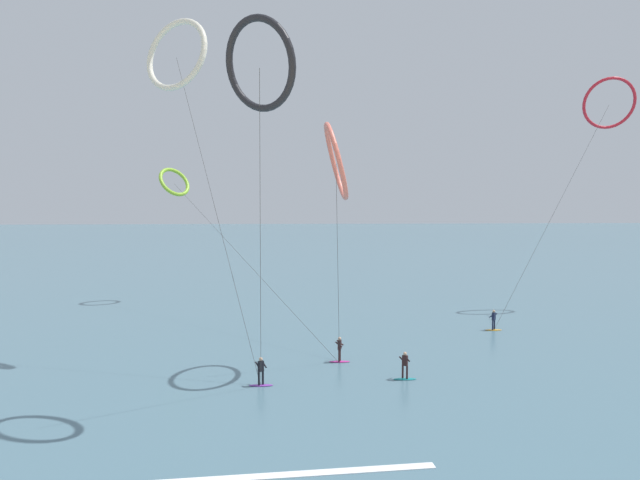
# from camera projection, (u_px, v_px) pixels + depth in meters

# --- Properties ---
(sea_water) EXTENTS (400.00, 200.00, 0.08)m
(sea_water) POSITION_uv_depth(u_px,v_px,m) (300.00, 248.00, 121.00)
(sea_water) COLOR slate
(sea_water) RESTS_ON ground
(surfer_magenta) EXTENTS (1.40, 0.65, 1.70)m
(surfer_magenta) POSITION_uv_depth(u_px,v_px,m) (340.00, 351.00, 38.38)
(surfer_magenta) COLOR #CC288E
(surfer_magenta) RESTS_ON ground
(surfer_violet) EXTENTS (1.40, 0.72, 1.70)m
(surfer_violet) POSITION_uv_depth(u_px,v_px,m) (261.00, 373.00, 33.60)
(surfer_violet) COLOR purple
(surfer_violet) RESTS_ON ground
(surfer_amber) EXTENTS (1.40, 0.73, 1.70)m
(surfer_amber) POSITION_uv_depth(u_px,v_px,m) (494.00, 321.00, 47.37)
(surfer_amber) COLOR orange
(surfer_amber) RESTS_ON ground
(surfer_teal) EXTENTS (1.40, 0.71, 1.70)m
(surfer_teal) POSITION_uv_depth(u_px,v_px,m) (405.00, 367.00, 34.75)
(surfer_teal) COLOR teal
(surfer_teal) RESTS_ON ground
(kite_charcoal) EXTENTS (4.35, 6.25, 19.90)m
(kite_charcoal) POSITION_uv_depth(u_px,v_px,m) (259.00, 64.00, 28.13)
(kite_charcoal) COLOR black
(kite_charcoal) RESTS_ON ground
(kite_ivory) EXTENTS (8.58, 9.20, 23.25)m
(kite_ivory) POSITION_uv_depth(u_px,v_px,m) (176.00, 55.00, 38.88)
(kite_ivory) COLOR silver
(kite_ivory) RESTS_ON ground
(kite_crimson) EXTENTS (16.67, 10.21, 22.47)m
(kite_crimson) POSITION_uv_depth(u_px,v_px,m) (609.00, 103.00, 55.44)
(kite_crimson) COLOR red
(kite_crimson) RESTS_ON ground
(kite_coral) EXTENTS (1.61, 4.99, 15.75)m
(kite_coral) POSITION_uv_depth(u_px,v_px,m) (336.00, 161.00, 35.71)
(kite_coral) COLOR #EA7260
(kite_coral) RESTS_ON ground
(kite_lime) EXTENTS (17.39, 25.30, 14.13)m
(kite_lime) POSITION_uv_depth(u_px,v_px,m) (175.00, 182.00, 59.81)
(kite_lime) COLOR #8CC62D
(kite_lime) RESTS_ON ground
(wave_crest_mid) EXTENTS (11.50, 1.49, 0.12)m
(wave_crest_mid) POSITION_uv_depth(u_px,v_px,m) (295.00, 475.00, 22.95)
(wave_crest_mid) COLOR white
(wave_crest_mid) RESTS_ON ground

